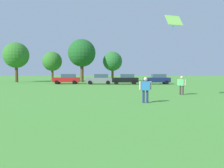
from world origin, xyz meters
TOP-DOWN VIEW (x-y plane):
  - ground_plane at (0.00, 30.00)m, footprint 160.00×160.00m
  - adult_bystander at (6.70, 15.63)m, footprint 0.84×0.33m
  - bystander_near_trees at (10.80, 21.25)m, footprint 0.63×0.62m
  - kite at (9.31, 18.53)m, footprint 1.49×1.04m
  - parked_car_red_0 at (-3.18, 39.85)m, footprint 4.30×2.02m
  - parked_car_gray_1 at (2.39, 39.11)m, footprint 4.30×2.02m
  - parked_car_black_2 at (6.64, 39.01)m, footprint 4.30×2.02m
  - parked_car_navy_3 at (11.90, 39.22)m, footprint 4.30×2.02m
  - tree_far_left at (-14.41, 46.77)m, footprint 5.00×5.00m
  - tree_left at (-7.79, 48.59)m, footprint 3.93×3.93m
  - tree_right at (-1.49, 46.63)m, footprint 5.39×5.39m
  - tree_far_right at (4.52, 48.88)m, footprint 3.95×3.95m

SIDE VIEW (x-z plane):
  - ground_plane at x=0.00m, z-range 0.00..0.00m
  - parked_car_red_0 at x=-3.18m, z-range 0.02..1.70m
  - parked_car_gray_1 at x=2.39m, z-range 0.02..1.70m
  - parked_car_black_2 at x=6.64m, z-range 0.02..1.70m
  - parked_car_navy_3 at x=11.90m, z-range 0.02..1.70m
  - bystander_near_trees at x=10.80m, z-range 0.16..1.89m
  - adult_bystander at x=6.70m, z-range 0.17..1.94m
  - tree_left at x=-7.79m, z-range 1.07..7.20m
  - tree_far_right at x=4.52m, z-range 1.08..7.23m
  - tree_far_left at x=-14.41m, z-range 1.36..9.16m
  - tree_right at x=-1.49m, z-range 1.47..9.87m
  - kite at x=9.31m, z-range 5.57..6.74m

